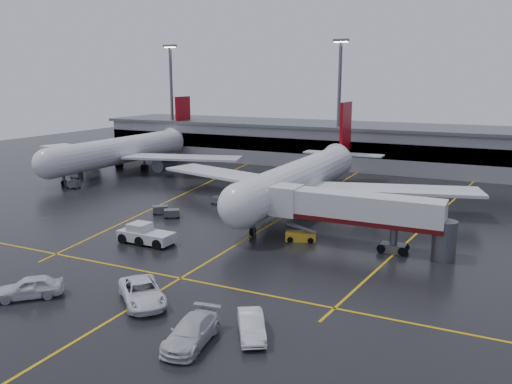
% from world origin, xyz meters
% --- Properties ---
extents(ground, '(220.00, 220.00, 0.00)m').
position_xyz_m(ground, '(0.00, 0.00, 0.00)').
color(ground, black).
rests_on(ground, ground).
extents(apron_line_centre, '(0.25, 90.00, 0.02)m').
position_xyz_m(apron_line_centre, '(0.00, 0.00, 0.01)').
color(apron_line_centre, gold).
rests_on(apron_line_centre, ground).
extents(apron_line_stop, '(60.00, 0.25, 0.02)m').
position_xyz_m(apron_line_stop, '(0.00, -22.00, 0.01)').
color(apron_line_stop, gold).
rests_on(apron_line_stop, ground).
extents(apron_line_left, '(9.99, 69.35, 0.02)m').
position_xyz_m(apron_line_left, '(-20.00, 10.00, 0.01)').
color(apron_line_left, gold).
rests_on(apron_line_left, ground).
extents(apron_line_right, '(7.57, 69.64, 0.02)m').
position_xyz_m(apron_line_right, '(18.00, 10.00, 0.01)').
color(apron_line_right, gold).
rests_on(apron_line_right, ground).
extents(terminal, '(122.00, 19.00, 8.60)m').
position_xyz_m(terminal, '(0.00, 47.93, 4.32)').
color(terminal, gray).
rests_on(terminal, ground).
extents(light_mast_left, '(3.00, 1.20, 25.45)m').
position_xyz_m(light_mast_left, '(-45.00, 42.00, 14.47)').
color(light_mast_left, '#595B60').
rests_on(light_mast_left, ground).
extents(light_mast_mid, '(3.00, 1.20, 25.45)m').
position_xyz_m(light_mast_mid, '(-5.00, 42.00, 14.47)').
color(light_mast_mid, '#595B60').
rests_on(light_mast_mid, ground).
extents(main_airliner, '(48.80, 45.60, 14.10)m').
position_xyz_m(main_airliner, '(0.00, 9.70, 4.21)').
color(main_airliner, silver).
rests_on(main_airliner, ground).
extents(second_airliner, '(48.80, 45.60, 14.10)m').
position_xyz_m(second_airliner, '(-42.00, 21.70, 4.21)').
color(second_airliner, silver).
rests_on(second_airliner, ground).
extents(jet_bridge, '(19.90, 3.40, 6.05)m').
position_xyz_m(jet_bridge, '(11.87, -6.00, 3.93)').
color(jet_bridge, silver).
rests_on(jet_bridge, ground).
extents(pushback_tractor, '(6.45, 2.87, 2.28)m').
position_xyz_m(pushback_tractor, '(-9.44, -14.89, 0.91)').
color(pushback_tractor, silver).
rests_on(pushback_tractor, ground).
extents(belt_loader, '(3.66, 2.40, 2.15)m').
position_xyz_m(belt_loader, '(5.83, -6.57, 0.53)').
color(belt_loader, gold).
rests_on(belt_loader, ground).
extents(service_van_a, '(6.93, 6.63, 1.83)m').
position_xyz_m(service_van_a, '(0.22, -27.80, 0.91)').
color(service_van_a, white).
rests_on(service_van_a, ground).
extents(service_van_b, '(3.29, 6.35, 1.76)m').
position_xyz_m(service_van_b, '(7.46, -31.71, 0.88)').
color(service_van_b, silver).
rests_on(service_van_b, ground).
extents(service_van_c, '(4.00, 5.07, 1.61)m').
position_xyz_m(service_van_c, '(10.69, -28.94, 0.81)').
color(service_van_c, white).
rests_on(service_van_c, ground).
extents(service_van_d, '(5.40, 5.26, 1.83)m').
position_xyz_m(service_van_d, '(-8.90, -31.04, 0.92)').
color(service_van_d, silver).
rests_on(service_van_d, ground).
extents(baggage_cart_a, '(2.38, 2.21, 1.12)m').
position_xyz_m(baggage_cart_a, '(-13.08, -4.57, 0.63)').
color(baggage_cart_a, '#595B60').
rests_on(baggage_cart_a, ground).
extents(baggage_cart_b, '(2.37, 2.26, 1.12)m').
position_xyz_m(baggage_cart_b, '(-15.61, -3.60, 0.63)').
color(baggage_cart_b, '#595B60').
rests_on(baggage_cart_b, ground).
extents(baggage_cart_c, '(2.20, 1.64, 1.12)m').
position_xyz_m(baggage_cart_c, '(-11.20, 4.63, 0.63)').
color(baggage_cart_c, '#595B60').
rests_on(baggage_cart_c, ground).
extents(baggage_cart_d, '(2.01, 1.31, 1.12)m').
position_xyz_m(baggage_cart_d, '(-45.17, 11.18, 0.63)').
color(baggage_cart_d, '#595B60').
rests_on(baggage_cart_d, ground).
extents(baggage_cart_e, '(2.01, 1.32, 1.12)m').
position_xyz_m(baggage_cart_e, '(-38.99, 4.21, 0.63)').
color(baggage_cart_e, '#595B60').
rests_on(baggage_cart_e, ground).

